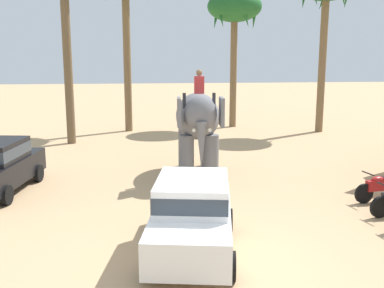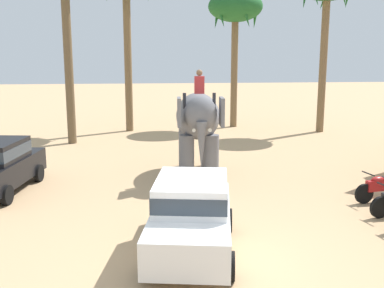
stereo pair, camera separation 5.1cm
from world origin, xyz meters
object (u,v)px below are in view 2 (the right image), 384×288
(palm_tree_far_back, at_px, (235,10))
(elephant_with_mahout, at_px, (198,121))
(car_sedan_foreground, at_px, (192,213))
(motorcycle_end_of_row, at_px, (381,187))

(palm_tree_far_back, bearing_deg, elephant_with_mahout, -107.40)
(car_sedan_foreground, relative_size, palm_tree_far_back, 0.54)
(palm_tree_far_back, bearing_deg, motorcycle_end_of_row, -83.51)
(elephant_with_mahout, bearing_deg, motorcycle_end_of_row, -36.49)
(elephant_with_mahout, distance_m, motorcycle_end_of_row, 6.57)
(car_sedan_foreground, xyz_separation_m, palm_tree_far_back, (4.39, 17.80, 5.97))
(car_sedan_foreground, distance_m, palm_tree_far_back, 19.28)
(motorcycle_end_of_row, height_order, palm_tree_far_back, palm_tree_far_back)
(motorcycle_end_of_row, xyz_separation_m, palm_tree_far_back, (-1.69, 14.83, 6.44))
(elephant_with_mahout, bearing_deg, car_sedan_foreground, -97.83)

